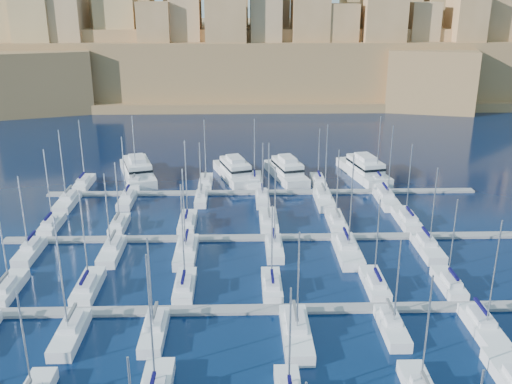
{
  "coord_description": "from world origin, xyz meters",
  "views": [
    {
      "loc": [
        -4.17,
        -73.95,
        37.41
      ],
      "look_at": [
        -1.98,
        6.0,
        9.39
      ],
      "focal_mm": 40.0,
      "sensor_mm": 36.0,
      "label": 1
    }
  ],
  "objects_px": {
    "motor_yacht_b": "(235,171)",
    "motor_yacht_d": "(364,169)",
    "motor_yacht_c": "(287,171)",
    "motor_yacht_a": "(138,171)"
  },
  "relations": [
    {
      "from": "motor_yacht_b",
      "to": "motor_yacht_d",
      "type": "distance_m",
      "value": 27.72
    },
    {
      "from": "motor_yacht_c",
      "to": "motor_yacht_d",
      "type": "xyz_separation_m",
      "value": [
        16.68,
        0.74,
        -0.0
      ]
    },
    {
      "from": "motor_yacht_c",
      "to": "motor_yacht_d",
      "type": "relative_size",
      "value": 0.92
    },
    {
      "from": "motor_yacht_a",
      "to": "motor_yacht_d",
      "type": "bearing_deg",
      "value": -0.18
    },
    {
      "from": "motor_yacht_a",
      "to": "motor_yacht_d",
      "type": "xyz_separation_m",
      "value": [
        48.31,
        -0.16,
        -0.0
      ]
    },
    {
      "from": "motor_yacht_c",
      "to": "motor_yacht_d",
      "type": "height_order",
      "value": "same"
    },
    {
      "from": "motor_yacht_a",
      "to": "motor_yacht_c",
      "type": "distance_m",
      "value": 31.64
    },
    {
      "from": "motor_yacht_b",
      "to": "motor_yacht_d",
      "type": "height_order",
      "value": "same"
    },
    {
      "from": "motor_yacht_a",
      "to": "motor_yacht_b",
      "type": "distance_m",
      "value": 20.62
    },
    {
      "from": "motor_yacht_b",
      "to": "motor_yacht_d",
      "type": "bearing_deg",
      "value": 1.28
    }
  ]
}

